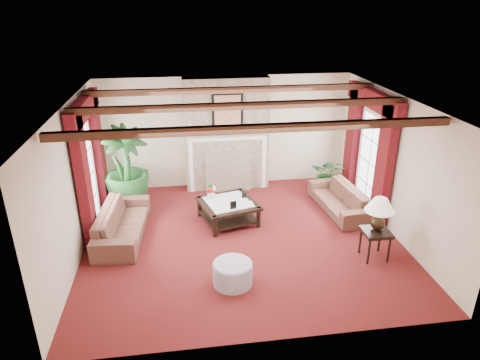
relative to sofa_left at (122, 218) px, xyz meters
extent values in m
plane|color=#4C0D14|center=(2.31, -0.42, -0.40)|extent=(6.00, 6.00, 0.00)
plane|color=white|center=(2.31, -0.42, 2.30)|extent=(6.00, 6.00, 0.00)
cube|color=beige|center=(2.31, 2.33, 0.95)|extent=(6.00, 0.02, 2.70)
cube|color=beige|center=(-0.69, -0.42, 0.95)|extent=(0.02, 5.50, 2.70)
cube|color=beige|center=(5.31, -0.42, 0.95)|extent=(0.02, 5.50, 2.70)
imported|color=#3C101D|center=(0.00, 0.00, 0.00)|extent=(2.17, 0.95, 0.81)
imported|color=#3C101D|center=(4.61, 0.47, -0.04)|extent=(1.98, 0.90, 0.73)
imported|color=black|center=(-0.01, 1.41, 0.11)|extent=(2.78, 2.81, 1.02)
imported|color=black|center=(4.70, 1.49, -0.07)|extent=(1.52, 1.53, 0.68)
cylinder|color=#9A95A9|center=(1.94, -1.82, -0.21)|extent=(0.65, 0.65, 0.38)
imported|color=silver|center=(1.79, 0.55, 0.13)|extent=(0.22, 0.23, 0.18)
imported|color=black|center=(2.42, 0.11, 0.18)|extent=(0.21, 0.05, 0.28)
camera|label=1|loc=(1.24, -7.61, 3.96)|focal=32.00mm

